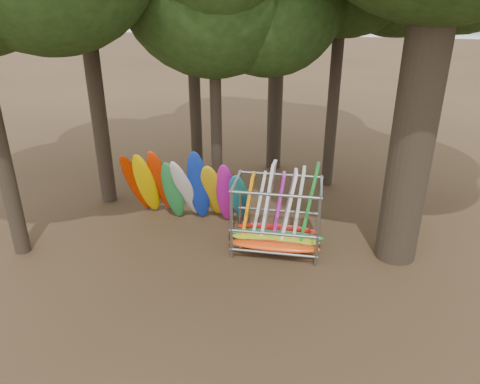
# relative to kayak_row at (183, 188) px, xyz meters

# --- Properties ---
(ground) EXTENTS (120.00, 120.00, 0.00)m
(ground) POSITION_rel_kayak_row_xyz_m (2.35, -1.70, -1.29)
(ground) COLOR #47331E
(ground) RESTS_ON ground
(lake) EXTENTS (160.00, 160.00, 0.00)m
(lake) POSITION_rel_kayak_row_xyz_m (2.35, 58.30, -1.29)
(lake) COLOR gray
(lake) RESTS_ON ground
(far_shore) EXTENTS (160.00, 4.00, 4.00)m
(far_shore) POSITION_rel_kayak_row_xyz_m (2.35, 108.30, 0.71)
(far_shore) COLOR black
(far_shore) RESTS_ON ground
(kayak_row) EXTENTS (4.45, 2.22, 3.01)m
(kayak_row) POSITION_rel_kayak_row_xyz_m (0.00, 0.00, 0.00)
(kayak_row) COLOR #B52600
(kayak_row) RESTS_ON ground
(storage_rack) EXTENTS (2.94, 1.59, 2.86)m
(storage_rack) POSITION_rel_kayak_row_xyz_m (3.28, -1.17, -0.24)
(storage_rack) COLOR gray
(storage_rack) RESTS_ON ground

